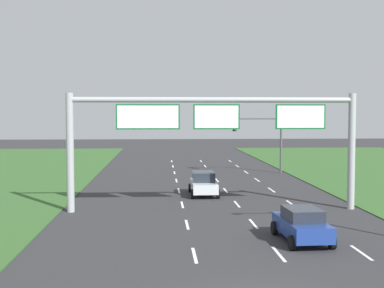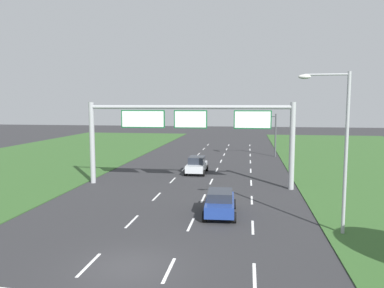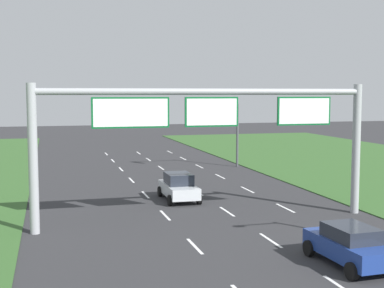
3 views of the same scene
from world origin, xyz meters
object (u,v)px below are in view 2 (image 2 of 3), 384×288
object	(u,v)px
car_lead_silver	(197,165)
traffic_light_mast	(260,127)
car_mid_lane	(220,203)
sign_gantry	(189,127)
street_lamp	(339,139)

from	to	relation	value
car_lead_silver	traffic_light_mast	world-z (taller)	traffic_light_mast
car_mid_lane	sign_gantry	distance (m)	9.49
sign_gantry	car_lead_silver	bearing A→B (deg)	91.37
car_lead_silver	sign_gantry	xyz separation A→B (m)	(0.14, -5.84, 4.13)
sign_gantry	traffic_light_mast	bearing A→B (deg)	71.20
car_lead_silver	sign_gantry	world-z (taller)	sign_gantry
car_lead_silver	traffic_light_mast	size ratio (longest dim) A/B	0.72
car_mid_lane	street_lamp	xyz separation A→B (m)	(6.29, -2.46, 4.28)
car_lead_silver	car_mid_lane	distance (m)	14.14
car_lead_silver	traffic_light_mast	distance (m)	15.00
traffic_light_mast	street_lamp	bearing A→B (deg)	-84.08
car_lead_silver	street_lamp	distance (m)	19.32
car_lead_silver	street_lamp	xyz separation A→B (m)	(9.63, -16.20, 4.25)
sign_gantry	traffic_light_mast	size ratio (longest dim) A/B	3.08
car_mid_lane	sign_gantry	size ratio (longest dim) A/B	0.24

